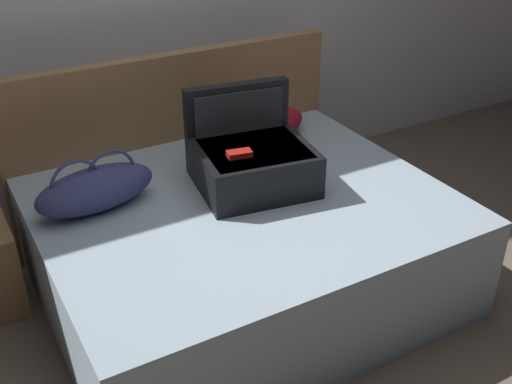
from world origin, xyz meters
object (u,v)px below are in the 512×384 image
duffel_bag (96,189)px  pillow_near_headboard (270,124)px  hard_case_large (252,159)px  bed (244,247)px

duffel_bag → pillow_near_headboard: size_ratio=1.32×
duffel_bag → hard_case_large: bearing=-11.0°
hard_case_large → pillow_near_headboard: hard_case_large is taller
bed → duffel_bag: (-0.63, 0.27, 0.38)m
hard_case_large → pillow_near_headboard: 0.57m
bed → duffel_bag: 0.78m
bed → pillow_near_headboard: size_ratio=4.22×
bed → pillow_near_headboard: pillow_near_headboard is taller
pillow_near_headboard → bed: bearing=-130.6°
duffel_bag → bed: bearing=-23.0°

